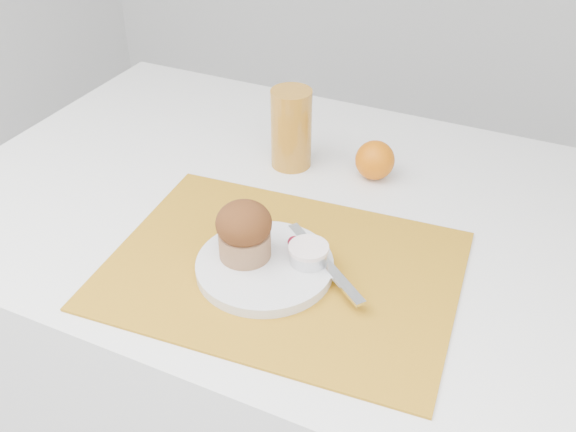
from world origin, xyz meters
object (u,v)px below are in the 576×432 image
at_px(table, 294,355).
at_px(juice_glass, 291,129).
at_px(muffin, 244,231).
at_px(orange, 375,160).
at_px(plate, 265,266).

relative_size(table, juice_glass, 8.17).
height_order(juice_glass, muffin, juice_glass).
bearing_deg(orange, table, -124.54).
height_order(table, plate, plate).
bearing_deg(juice_glass, table, -62.26).
bearing_deg(table, juice_glass, 117.74).
height_order(plate, juice_glass, juice_glass).
bearing_deg(orange, plate, -100.54).
distance_m(table, plate, 0.43).
xyz_separation_m(table, plate, (0.03, -0.18, 0.39)).
distance_m(table, juice_glass, 0.47).
bearing_deg(plate, table, 100.64).
bearing_deg(muffin, orange, 73.62).
distance_m(table, orange, 0.44).
height_order(table, muffin, muffin).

